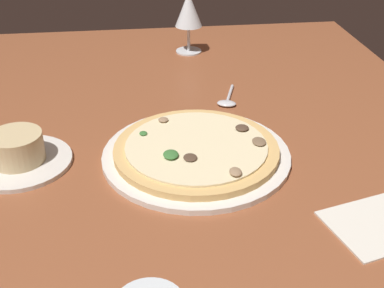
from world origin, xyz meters
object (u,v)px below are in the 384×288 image
(pizza_main, at_px, (196,152))
(ramekin_on_saucer, at_px, (18,153))
(wine_glass_far, at_px, (189,12))
(spoon, at_px, (227,101))

(pizza_main, xyz_separation_m, ramekin_on_saucer, (0.02, 0.30, 0.01))
(wine_glass_far, height_order, spoon, wine_glass_far)
(pizza_main, height_order, wine_glass_far, wine_glass_far)
(spoon, bearing_deg, wine_glass_far, 7.99)
(pizza_main, relative_size, wine_glass_far, 2.07)
(wine_glass_far, xyz_separation_m, spoon, (-0.32, -0.04, -0.10))
(spoon, bearing_deg, ramekin_on_saucer, 115.88)
(pizza_main, distance_m, wine_glass_far, 0.54)
(ramekin_on_saucer, bearing_deg, pizza_main, -93.15)
(pizza_main, bearing_deg, spoon, -24.30)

